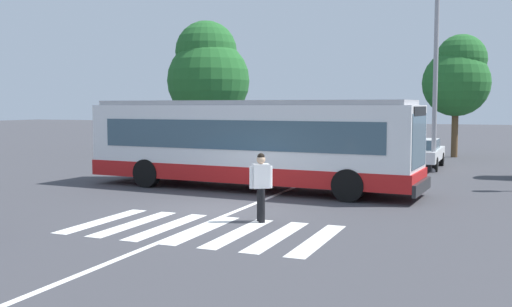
% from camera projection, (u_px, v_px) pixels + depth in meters
% --- Properties ---
extents(ground_plane, '(160.00, 160.00, 0.00)m').
position_uv_depth(ground_plane, '(221.00, 210.00, 16.29)').
color(ground_plane, '#3D3D42').
extents(city_transit_bus, '(11.86, 3.25, 3.06)m').
position_uv_depth(city_transit_bus, '(249.00, 143.00, 20.28)').
color(city_transit_bus, black).
rests_on(city_transit_bus, ground_plane).
extents(pedestrian_crossing_street, '(0.50, 0.44, 1.72)m').
position_uv_depth(pedestrian_crossing_street, '(261.00, 183.00, 14.57)').
color(pedestrian_crossing_street, black).
rests_on(pedestrian_crossing_street, ground_plane).
extents(parked_car_blue, '(1.94, 4.54, 1.35)m').
position_uv_depth(parked_car_blue, '(263.00, 146.00, 30.64)').
color(parked_car_blue, black).
rests_on(parked_car_blue, ground_plane).
extents(parked_car_teal, '(1.98, 4.56, 1.35)m').
position_uv_depth(parked_car_teal, '(311.00, 148.00, 29.63)').
color(parked_car_teal, black).
rests_on(parked_car_teal, ground_plane).
extents(parked_car_silver, '(1.98, 4.55, 1.35)m').
position_uv_depth(parked_car_silver, '(363.00, 150.00, 28.20)').
color(parked_car_silver, black).
rests_on(parked_car_silver, ground_plane).
extents(parked_car_white, '(1.91, 4.52, 1.35)m').
position_uv_depth(parked_car_white, '(420.00, 151.00, 27.19)').
color(parked_car_white, black).
rests_on(parked_car_white, ground_plane).
extents(twin_arm_street_lamp, '(5.21, 0.32, 9.07)m').
position_uv_depth(twin_arm_street_lamp, '(436.00, 41.00, 25.07)').
color(twin_arm_street_lamp, '#939399').
rests_on(twin_arm_street_lamp, ground_plane).
extents(background_tree_left, '(5.04, 5.04, 8.05)m').
position_uv_depth(background_tree_left, '(208.00, 72.00, 35.99)').
color(background_tree_left, brown).
rests_on(background_tree_left, ground_plane).
extents(background_tree_right, '(3.70, 3.70, 6.81)m').
position_uv_depth(background_tree_right, '(458.00, 76.00, 32.59)').
color(background_tree_right, brown).
rests_on(background_tree_right, ground_plane).
extents(crosswalk_painted_stripes, '(6.04, 3.29, 0.01)m').
position_uv_depth(crosswalk_painted_stripes, '(202.00, 230.00, 13.72)').
color(crosswalk_painted_stripes, silver).
rests_on(crosswalk_painted_stripes, ground_plane).
extents(lane_center_line, '(0.16, 24.00, 0.01)m').
position_uv_depth(lane_center_line, '(263.00, 200.00, 17.96)').
color(lane_center_line, silver).
rests_on(lane_center_line, ground_plane).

